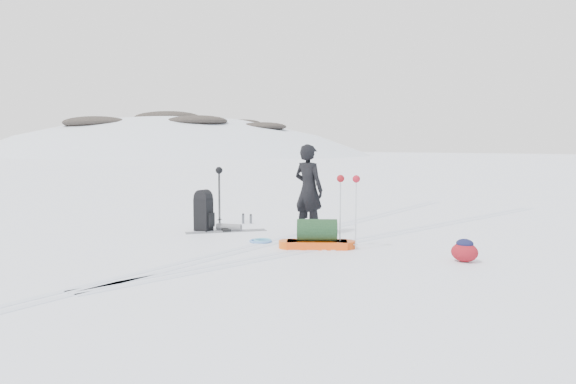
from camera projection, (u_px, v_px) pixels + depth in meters
name	position (u px, v px, depth m)	size (l,w,h in m)	color
ground	(282.00, 240.00, 11.43)	(200.00, 200.00, 0.00)	white
ski_tracks	(331.00, 237.00, 11.74)	(3.38, 17.97, 0.01)	silver
skier	(309.00, 190.00, 12.00)	(0.71, 0.46, 1.94)	black
pulk_sled	(317.00, 237.00, 10.50)	(1.41, 1.18, 0.55)	#F14D0E
expedition_rucksack	(207.00, 212.00, 12.55)	(0.92, 0.72, 0.93)	black
ski_poles_black	(219.00, 177.00, 13.60)	(0.17, 0.18, 1.39)	black
ski_poles_silver	(348.00, 187.00, 10.32)	(0.43, 0.22, 1.38)	#A8ABAF
touring_skis_grey	(226.00, 231.00, 12.47)	(1.26, 1.61, 0.07)	gray
touring_skis_white	(317.00, 243.00, 11.01)	(1.40, 1.20, 0.06)	silver
rope_coil	(261.00, 241.00, 11.18)	(0.53, 0.53, 0.05)	#5C95E0
small_daypack	(465.00, 251.00, 9.30)	(0.50, 0.41, 0.39)	maroon
thermos_pair	(247.00, 219.00, 13.73)	(0.20, 0.19, 0.25)	slate
stuff_sack	(328.00, 227.00, 12.33)	(0.48, 0.42, 0.24)	black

